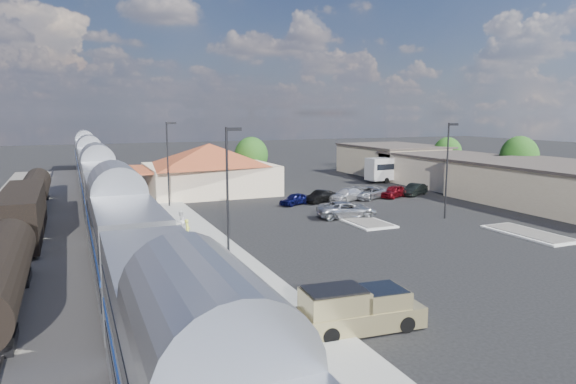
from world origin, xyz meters
name	(u,v)px	position (x,y,z in m)	size (l,w,h in m)	color
ground	(332,230)	(0.00, 0.00, 0.00)	(280.00, 280.00, 0.00)	black
railbed	(67,231)	(-21.00, 8.00, 0.06)	(16.00, 100.00, 0.12)	#4C4944
platform	(178,226)	(-12.00, 6.00, 0.09)	(5.50, 92.00, 0.18)	gray
passenger_train	(99,187)	(-18.00, 13.66, 2.87)	(3.00, 104.00, 5.55)	silver
freight_cars	(23,217)	(-24.00, 5.97, 1.93)	(2.80, 46.00, 4.00)	black
station_depot	(209,168)	(-4.56, 24.00, 3.13)	(18.35, 12.24, 6.20)	#C2AB8E
buildings_east	(470,172)	(28.00, 14.28, 2.27)	(14.40, 51.40, 4.80)	#C6B28C
traffic_island_south	(361,220)	(4.00, 2.00, 0.10)	(3.30, 7.50, 0.21)	silver
traffic_island_north	(529,233)	(14.00, -8.00, 0.10)	(3.30, 7.50, 0.21)	silver
lamp_plat_s	(229,183)	(-10.90, -6.00, 5.34)	(1.08, 0.25, 9.00)	black
lamp_plat_n	(169,157)	(-10.90, 16.00, 5.34)	(1.08, 0.25, 9.00)	black
lamp_lot	(448,162)	(12.10, 0.00, 5.34)	(1.08, 0.25, 9.00)	black
tree_east_b	(519,157)	(34.00, 12.00, 4.22)	(4.94, 4.94, 6.96)	#382314
tree_east_c	(447,153)	(34.00, 26.00, 3.76)	(4.41, 4.41, 6.21)	#382314
tree_depot	(251,155)	(3.00, 30.00, 4.02)	(4.71, 4.71, 6.63)	#382314
pickup_truck	(360,310)	(-8.50, -18.71, 0.96)	(5.99, 2.54, 2.02)	tan
suv	(347,210)	(3.61, 3.84, 0.79)	(2.63, 5.70, 1.58)	#A6A9AE
coach_bus	(400,167)	(24.00, 24.24, 2.04)	(11.20, 3.20, 3.55)	silver
person_a	(187,230)	(-12.43, 0.15, 1.04)	(0.62, 0.41, 1.71)	#CED542
person_b	(181,221)	(-12.27, 3.52, 1.05)	(0.85, 0.66, 1.75)	silver
parked_car_a	(295,199)	(1.85, 12.20, 0.64)	(1.52, 3.77, 1.28)	#0C0E3E
parked_car_b	(320,196)	(5.05, 12.50, 0.68)	(1.44, 4.12, 1.36)	black
parked_car_c	(346,195)	(8.25, 12.20, 0.72)	(2.02, 4.96, 1.44)	silver
parked_car_d	(369,193)	(11.45, 12.50, 0.70)	(2.34, 5.07, 1.41)	gray
parked_car_e	(394,191)	(14.65, 12.20, 0.72)	(1.70, 4.23, 1.44)	maroon
parked_car_f	(415,190)	(17.85, 12.50, 0.72)	(1.52, 4.36, 1.44)	black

